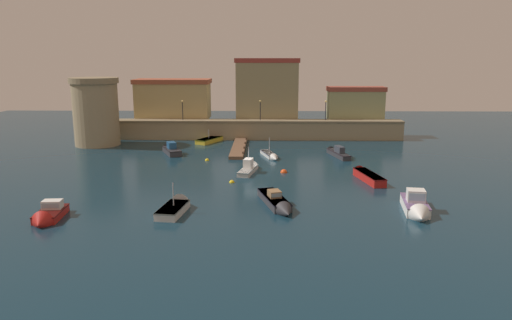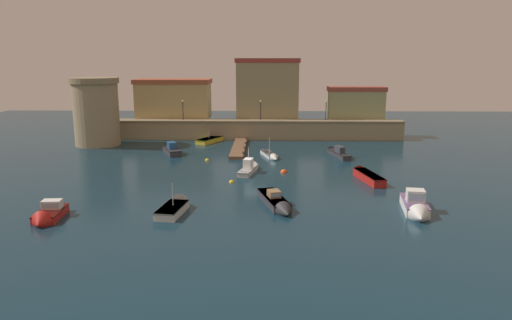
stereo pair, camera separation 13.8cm
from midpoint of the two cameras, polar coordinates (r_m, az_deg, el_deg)
ground_plane at (r=52.81m, az=-0.12°, el=-1.41°), size 120.96×120.96×0.00m
quay_wall at (r=73.54m, az=0.21°, el=3.70°), size 44.35×2.79×2.98m
old_town_backdrop at (r=76.42m, az=-2.28°, el=7.70°), size 39.80×5.59×9.59m
fortress_tower at (r=71.95m, az=-18.78°, el=5.58°), size 6.86×6.86×9.67m
pier_dock at (r=65.71m, az=-2.14°, el=1.50°), size 1.81×14.03×0.70m
quay_lamp_0 at (r=74.18m, az=-8.90°, el=6.38°), size 0.32×0.32×3.04m
quay_lamp_1 at (r=73.09m, az=0.47°, el=6.45°), size 0.32×0.32×3.07m
quay_lamp_2 at (r=73.68m, az=8.34°, el=6.35°), size 0.32×0.32×3.04m
moored_boat_0 at (r=62.25m, az=9.58°, el=0.94°), size 2.70×7.04×1.63m
moored_boat_1 at (r=64.07m, az=-10.33°, el=1.29°), size 3.72×5.84×1.94m
moored_boat_2 at (r=40.59m, az=-23.90°, el=-6.16°), size 2.10×4.64×1.84m
moored_boat_3 at (r=50.83m, az=13.01°, el=-1.77°), size 2.61×7.09×1.24m
moored_boat_4 at (r=40.16m, az=-9.67°, el=-5.53°), size 2.40×5.32×3.05m
moored_boat_5 at (r=40.88m, az=18.67°, el=-5.37°), size 2.67×6.07×2.29m
moored_boat_6 at (r=40.46m, az=2.48°, el=-5.15°), size 3.29×7.19×1.63m
moored_boat_7 at (r=53.01m, az=-0.83°, el=-0.89°), size 2.50×6.08×3.21m
moored_boat_8 at (r=60.16m, az=1.72°, el=0.54°), size 2.57×5.70×2.82m
moored_boat_9 at (r=72.20m, az=-5.15°, el=2.56°), size 4.52×6.69×2.45m
mooring_buoy_0 at (r=48.33m, az=-3.01°, el=-2.73°), size 0.53×0.53×0.53m
mooring_buoy_1 at (r=52.45m, az=3.30°, el=-1.53°), size 0.76×0.76×0.76m
mooring_buoy_2 at (r=58.78m, az=-5.98°, el=-0.06°), size 0.51×0.51×0.51m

